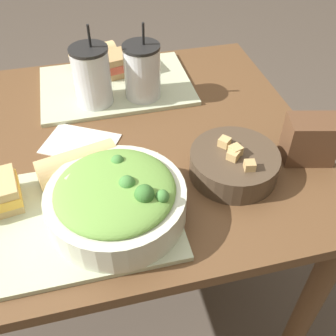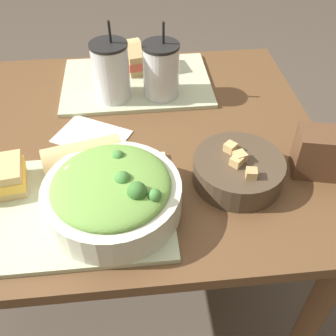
{
  "view_description": "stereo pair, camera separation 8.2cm",
  "coord_description": "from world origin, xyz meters",
  "px_view_note": "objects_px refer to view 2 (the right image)",
  "views": [
    {
      "loc": [
        0.01,
        -0.79,
        1.38
      ],
      "look_at": [
        0.15,
        -0.21,
        0.82
      ],
      "focal_mm": 42.0,
      "sensor_mm": 36.0,
      "label": 1
    },
    {
      "loc": [
        0.09,
        -0.8,
        1.38
      ],
      "look_at": [
        0.15,
        -0.21,
        0.82
      ],
      "focal_mm": 42.0,
      "sensor_mm": 36.0,
      "label": 2
    }
  ],
  "objects_px": {
    "sandwich_far": "(146,60)",
    "chip_bag": "(321,153)",
    "soup_bowl": "(238,169)",
    "drink_cup_dark": "(111,73)",
    "baguette_far": "(119,53)",
    "salad_bowl": "(112,193)",
    "baguette_near": "(84,157)",
    "napkin_folded": "(92,136)",
    "drink_cup_red": "(161,72)"
  },
  "relations": [
    {
      "from": "chip_bag",
      "to": "salad_bowl",
      "type": "bearing_deg",
      "value": -156.73
    },
    {
      "from": "baguette_far",
      "to": "baguette_near",
      "type": "bearing_deg",
      "value": 156.03
    },
    {
      "from": "sandwich_far",
      "to": "baguette_far",
      "type": "distance_m",
      "value": 0.09
    },
    {
      "from": "baguette_near",
      "to": "chip_bag",
      "type": "xyz_separation_m",
      "value": [
        0.53,
        -0.05,
        0.01
      ]
    },
    {
      "from": "baguette_near",
      "to": "drink_cup_red",
      "type": "relative_size",
      "value": 0.87
    },
    {
      "from": "salad_bowl",
      "to": "chip_bag",
      "type": "distance_m",
      "value": 0.48
    },
    {
      "from": "soup_bowl",
      "to": "sandwich_far",
      "type": "height_order",
      "value": "soup_bowl"
    },
    {
      "from": "baguette_near",
      "to": "soup_bowl",
      "type": "bearing_deg",
      "value": -113.58
    },
    {
      "from": "sandwich_far",
      "to": "drink_cup_dark",
      "type": "height_order",
      "value": "drink_cup_dark"
    },
    {
      "from": "sandwich_far",
      "to": "drink_cup_dark",
      "type": "relative_size",
      "value": 0.62
    },
    {
      "from": "baguette_far",
      "to": "drink_cup_dark",
      "type": "relative_size",
      "value": 0.68
    },
    {
      "from": "chip_bag",
      "to": "napkin_folded",
      "type": "relative_size",
      "value": 0.6
    },
    {
      "from": "soup_bowl",
      "to": "baguette_far",
      "type": "xyz_separation_m",
      "value": [
        -0.26,
        0.55,
        0.02
      ]
    },
    {
      "from": "drink_cup_dark",
      "to": "salad_bowl",
      "type": "bearing_deg",
      "value": -89.94
    },
    {
      "from": "salad_bowl",
      "to": "soup_bowl",
      "type": "height_order",
      "value": "salad_bowl"
    },
    {
      "from": "salad_bowl",
      "to": "sandwich_far",
      "type": "distance_m",
      "value": 0.58
    },
    {
      "from": "sandwich_far",
      "to": "chip_bag",
      "type": "height_order",
      "value": "chip_bag"
    },
    {
      "from": "baguette_near",
      "to": "napkin_folded",
      "type": "relative_size",
      "value": 0.87
    },
    {
      "from": "baguette_near",
      "to": "chip_bag",
      "type": "distance_m",
      "value": 0.54
    },
    {
      "from": "baguette_far",
      "to": "drink_cup_dark",
      "type": "distance_m",
      "value": 0.2
    },
    {
      "from": "soup_bowl",
      "to": "baguette_near",
      "type": "xyz_separation_m",
      "value": [
        -0.34,
        0.06,
        0.02
      ]
    },
    {
      "from": "salad_bowl",
      "to": "sandwich_far",
      "type": "xyz_separation_m",
      "value": [
        0.1,
        0.57,
        -0.02
      ]
    },
    {
      "from": "baguette_far",
      "to": "drink_cup_dark",
      "type": "height_order",
      "value": "drink_cup_dark"
    },
    {
      "from": "salad_bowl",
      "to": "sandwich_far",
      "type": "bearing_deg",
      "value": 79.85
    },
    {
      "from": "sandwich_far",
      "to": "chip_bag",
      "type": "xyz_separation_m",
      "value": [
        0.37,
        -0.49,
        0.01
      ]
    },
    {
      "from": "sandwich_far",
      "to": "napkin_folded",
      "type": "xyz_separation_m",
      "value": [
        -0.16,
        -0.31,
        -0.04
      ]
    },
    {
      "from": "baguette_near",
      "to": "chip_bag",
      "type": "bearing_deg",
      "value": -108.89
    },
    {
      "from": "soup_bowl",
      "to": "drink_cup_dark",
      "type": "distance_m",
      "value": 0.46
    },
    {
      "from": "salad_bowl",
      "to": "soup_bowl",
      "type": "distance_m",
      "value": 0.29
    },
    {
      "from": "sandwich_far",
      "to": "chip_bag",
      "type": "bearing_deg",
      "value": -65.23
    },
    {
      "from": "salad_bowl",
      "to": "drink_cup_red",
      "type": "xyz_separation_m",
      "value": [
        0.14,
        0.43,
        0.02
      ]
    },
    {
      "from": "chip_bag",
      "to": "baguette_near",
      "type": "bearing_deg",
      "value": -171.79
    },
    {
      "from": "drink_cup_red",
      "to": "chip_bag",
      "type": "xyz_separation_m",
      "value": [
        0.33,
        -0.35,
        -0.03
      ]
    },
    {
      "from": "salad_bowl",
      "to": "drink_cup_dark",
      "type": "xyz_separation_m",
      "value": [
        -0.0,
        0.43,
        0.03
      ]
    },
    {
      "from": "salad_bowl",
      "to": "baguette_near",
      "type": "distance_m",
      "value": 0.15
    },
    {
      "from": "soup_bowl",
      "to": "baguette_far",
      "type": "bearing_deg",
      "value": 115.03
    },
    {
      "from": "drink_cup_dark",
      "to": "napkin_folded",
      "type": "height_order",
      "value": "drink_cup_dark"
    },
    {
      "from": "salad_bowl",
      "to": "baguette_near",
      "type": "relative_size",
      "value": 1.5
    },
    {
      "from": "sandwich_far",
      "to": "baguette_far",
      "type": "xyz_separation_m",
      "value": [
        -0.08,
        0.05,
        0.0
      ]
    },
    {
      "from": "baguette_near",
      "to": "sandwich_far",
      "type": "distance_m",
      "value": 0.47
    },
    {
      "from": "drink_cup_red",
      "to": "baguette_far",
      "type": "bearing_deg",
      "value": 120.81
    },
    {
      "from": "baguette_far",
      "to": "drink_cup_red",
      "type": "height_order",
      "value": "drink_cup_red"
    },
    {
      "from": "sandwich_far",
      "to": "drink_cup_red",
      "type": "bearing_deg",
      "value": -88.71
    },
    {
      "from": "napkin_folded",
      "to": "baguette_far",
      "type": "bearing_deg",
      "value": 77.44
    },
    {
      "from": "soup_bowl",
      "to": "drink_cup_red",
      "type": "xyz_separation_m",
      "value": [
        -0.14,
        0.36,
        0.05
      ]
    },
    {
      "from": "sandwich_far",
      "to": "drink_cup_dark",
      "type": "distance_m",
      "value": 0.19
    },
    {
      "from": "salad_bowl",
      "to": "baguette_near",
      "type": "bearing_deg",
      "value": 116.62
    },
    {
      "from": "sandwich_far",
      "to": "baguette_far",
      "type": "bearing_deg",
      "value": 137.98
    },
    {
      "from": "salad_bowl",
      "to": "drink_cup_dark",
      "type": "height_order",
      "value": "drink_cup_dark"
    },
    {
      "from": "drink_cup_dark",
      "to": "drink_cup_red",
      "type": "relative_size",
      "value": 1.04
    }
  ]
}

